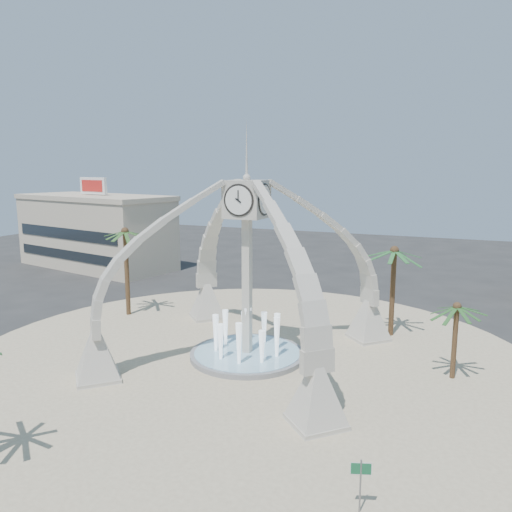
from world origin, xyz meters
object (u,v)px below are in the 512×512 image
at_px(fountain, 247,354).
at_px(palm_north, 394,252).
at_px(palm_east, 457,308).
at_px(palm_west, 125,233).
at_px(street_sign, 361,475).
at_px(clock_tower, 247,267).

distance_m(fountain, palm_north, 13.78).
relative_size(palm_east, palm_north, 0.70).
xyz_separation_m(fountain, palm_north, (8.52, 8.71, 6.44)).
distance_m(palm_west, street_sign, 31.07).
distance_m(clock_tower, palm_west, 15.03).
distance_m(clock_tower, palm_north, 12.19).
bearing_deg(palm_east, fountain, -172.06).
bearing_deg(palm_north, palm_west, -171.11).
xyz_separation_m(fountain, palm_east, (13.32, 1.86, 4.34)).
bearing_deg(clock_tower, palm_west, 159.82).
height_order(fountain, street_sign, fountain).
bearing_deg(clock_tower, fountain, 90.00).
bearing_deg(street_sign, palm_north, 76.23).
height_order(clock_tower, palm_north, clock_tower).
relative_size(clock_tower, palm_north, 2.35).
distance_m(fountain, street_sign, 16.68).
distance_m(palm_east, palm_west, 27.74).
bearing_deg(palm_west, clock_tower, -20.18).
bearing_deg(street_sign, clock_tower, 110.17).
distance_m(fountain, palm_east, 14.13).
bearing_deg(fountain, clock_tower, -90.00).
bearing_deg(palm_east, palm_west, 173.09).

